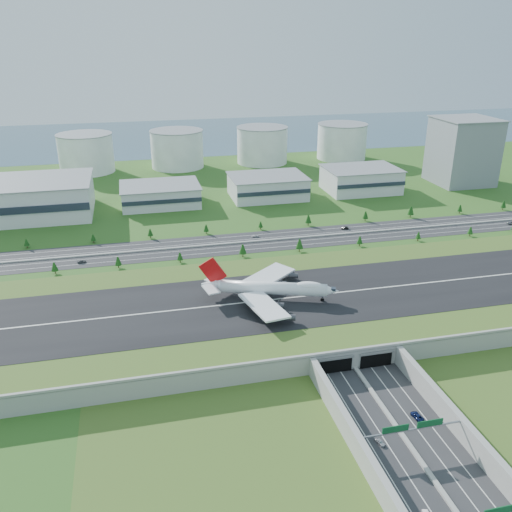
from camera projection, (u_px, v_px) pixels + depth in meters
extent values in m
plane|color=#1E4816|center=(314.00, 310.00, 260.39)|extent=(1200.00, 1200.00, 0.00)
cube|color=#979792|center=(315.00, 303.00, 258.84)|extent=(520.00, 100.00, 8.00)
cube|color=#3E5D20|center=(315.00, 295.00, 257.26)|extent=(520.00, 100.00, 0.16)
cube|color=black|center=(315.00, 295.00, 257.21)|extent=(520.00, 58.00, 0.12)
cube|color=silver|center=(315.00, 295.00, 257.18)|extent=(520.00, 0.90, 0.02)
cube|color=#979792|center=(356.00, 350.00, 212.71)|extent=(520.00, 1.20, 1.20)
cube|color=#28282B|center=(434.00, 482.00, 161.60)|extent=(34.00, 120.00, 0.12)
cube|color=#979792|center=(434.00, 481.00, 161.45)|extent=(1.60, 120.00, 0.90)
cube|color=#979792|center=(365.00, 458.00, 165.23)|extent=(2.40, 100.00, 8.00)
cube|color=#979792|center=(471.00, 439.00, 172.88)|extent=(2.40, 100.00, 8.00)
cube|color=black|center=(336.00, 365.00, 212.29)|extent=(13.00, 1.20, 6.00)
cube|color=black|center=(376.00, 360.00, 215.86)|extent=(13.00, 1.20, 6.00)
cylinder|color=gray|center=(356.00, 448.00, 169.74)|extent=(0.70, 0.70, 7.00)
cylinder|color=gray|center=(464.00, 429.00, 177.73)|extent=(0.70, 0.70, 7.00)
cube|color=gray|center=(412.00, 429.00, 172.31)|extent=(38.00, 0.50, 0.50)
cube|color=#0C4C23|center=(396.00, 429.00, 170.41)|extent=(9.00, 0.30, 2.40)
cube|color=#0C4C23|center=(430.00, 423.00, 172.94)|extent=(9.00, 0.30, 2.40)
cube|color=#0C4C23|center=(499.00, 511.00, 141.51)|extent=(9.00, 0.30, 2.40)
cube|color=#28282B|center=(266.00, 241.00, 345.67)|extent=(560.00, 36.00, 0.12)
cylinder|color=#3D2819|center=(55.00, 272.00, 298.99)|extent=(0.50, 0.50, 2.44)
cone|color=#103E12|center=(54.00, 266.00, 297.79)|extent=(3.80, 3.80, 4.88)
cylinder|color=#3D2819|center=(119.00, 266.00, 306.16)|extent=(0.50, 0.50, 2.47)
cone|color=#103E12|center=(118.00, 261.00, 304.94)|extent=(3.84, 3.84, 4.94)
cylinder|color=#3D2819|center=(180.00, 261.00, 313.52)|extent=(0.50, 0.50, 2.23)
cone|color=#103E12|center=(180.00, 256.00, 312.42)|extent=(3.47, 3.47, 4.46)
cylinder|color=#3D2819|center=(243.00, 254.00, 321.21)|extent=(0.50, 0.50, 2.83)
cone|color=#103E12|center=(243.00, 249.00, 319.81)|extent=(4.40, 4.40, 5.66)
cylinder|color=#3D2819|center=(299.00, 249.00, 328.56)|extent=(0.50, 0.50, 2.96)
cone|color=#103E12|center=(299.00, 244.00, 327.10)|extent=(4.60, 4.60, 5.91)
cylinder|color=#3D2819|center=(359.00, 244.00, 336.90)|extent=(0.50, 0.50, 2.39)
cone|color=#103E12|center=(360.00, 240.00, 335.71)|extent=(3.72, 3.72, 4.79)
cylinder|color=#3D2819|center=(418.00, 239.00, 345.36)|extent=(0.50, 0.50, 2.20)
cone|color=#103E12|center=(418.00, 235.00, 344.27)|extent=(3.42, 3.42, 4.40)
cylinder|color=#3D2819|center=(470.00, 235.00, 353.14)|extent=(0.50, 0.50, 2.36)
cone|color=#103E12|center=(470.00, 230.00, 351.98)|extent=(3.66, 3.66, 4.71)
cylinder|color=#3D2819|center=(27.00, 246.00, 334.15)|extent=(0.50, 0.50, 2.13)
cone|color=#103E12|center=(26.00, 242.00, 333.10)|extent=(3.32, 3.32, 4.26)
cylinder|color=#3D2819|center=(94.00, 241.00, 342.50)|extent=(0.50, 0.50, 2.02)
cone|color=#103E12|center=(93.00, 237.00, 341.51)|extent=(3.14, 3.14, 4.04)
cylinder|color=#3D2819|center=(151.00, 236.00, 349.93)|extent=(0.50, 0.50, 2.28)
cone|color=#103E12|center=(150.00, 232.00, 348.80)|extent=(3.55, 3.55, 4.56)
cylinder|color=#3D2819|center=(206.00, 232.00, 357.58)|extent=(0.50, 0.50, 2.26)
cone|color=#103E12|center=(206.00, 228.00, 356.46)|extent=(3.52, 3.52, 4.53)
cylinder|color=#3D2819|center=(261.00, 228.00, 365.40)|extent=(0.50, 0.50, 2.00)
cone|color=#103E12|center=(261.00, 224.00, 364.42)|extent=(3.11, 3.11, 3.99)
cylinder|color=#3D2819|center=(308.00, 224.00, 372.35)|extent=(0.50, 0.50, 2.75)
cone|color=#103E12|center=(308.00, 219.00, 370.99)|extent=(4.27, 4.27, 5.50)
cylinder|color=#3D2819|center=(365.00, 219.00, 381.25)|extent=(0.50, 0.50, 2.54)
cone|color=#103E12|center=(366.00, 215.00, 379.99)|extent=(3.95, 3.95, 5.08)
cylinder|color=#3D2819|center=(410.00, 215.00, 388.48)|extent=(0.50, 0.50, 2.97)
cone|color=#103E12|center=(411.00, 210.00, 387.01)|extent=(4.62, 4.62, 5.95)
cylinder|color=#3D2819|center=(459.00, 212.00, 396.92)|extent=(0.50, 0.50, 2.34)
cone|color=#103E12|center=(460.00, 208.00, 395.76)|extent=(3.63, 3.63, 4.67)
cylinder|color=#3D2819|center=(503.00, 208.00, 404.50)|extent=(0.50, 0.50, 2.55)
cone|color=#103E12|center=(504.00, 204.00, 403.24)|extent=(3.97, 3.97, 5.10)
cube|color=silver|center=(5.00, 200.00, 385.93)|extent=(120.00, 60.00, 25.00)
cube|color=silver|center=(160.00, 195.00, 415.48)|extent=(58.00, 42.00, 15.00)
cube|color=silver|center=(267.00, 187.00, 432.95)|extent=(58.00, 42.00, 17.00)
cube|color=silver|center=(361.00, 180.00, 449.38)|extent=(58.00, 42.00, 19.00)
cube|color=gray|center=(463.00, 151.00, 466.88)|extent=(46.00, 46.00, 55.00)
cylinder|color=silver|center=(86.00, 153.00, 506.74)|extent=(50.00, 50.00, 35.00)
cylinder|color=silver|center=(177.00, 149.00, 524.61)|extent=(50.00, 50.00, 35.00)
cylinder|color=silver|center=(262.00, 145.00, 542.47)|extent=(50.00, 50.00, 35.00)
cylinder|color=silver|center=(342.00, 142.00, 560.34)|extent=(50.00, 50.00, 35.00)
cube|color=#355365|center=(192.00, 135.00, 691.36)|extent=(1200.00, 260.00, 0.06)
cylinder|color=white|center=(271.00, 288.00, 251.69)|extent=(51.39, 22.51, 5.97)
cone|color=white|center=(331.00, 291.00, 249.15)|extent=(8.99, 8.06, 5.97)
cone|color=white|center=(211.00, 285.00, 254.09)|extent=(10.76, 8.66, 5.97)
ellipsoid|color=white|center=(309.00, 286.00, 249.25)|extent=(13.55, 8.51, 3.67)
cube|color=white|center=(264.00, 306.00, 237.66)|extent=(18.22, 30.03, 1.47)
cube|color=white|center=(269.00, 276.00, 266.78)|extent=(29.38, 27.11, 1.47)
cylinder|color=#38383D|center=(279.00, 305.00, 242.16)|extent=(5.50, 4.22, 2.80)
cylinder|color=#38383D|center=(290.00, 317.00, 232.25)|extent=(5.50, 4.22, 2.80)
cylinder|color=#38383D|center=(281.00, 284.00, 262.72)|extent=(5.50, 4.22, 2.80)
cylinder|color=#38383D|center=(293.00, 276.00, 271.64)|extent=(5.50, 4.22, 2.80)
cube|color=white|center=(211.00, 289.00, 248.15)|extent=(7.48, 11.16, 0.56)
cube|color=white|center=(215.00, 278.00, 259.28)|extent=(11.41, 10.97, 0.56)
cube|color=red|center=(213.00, 271.00, 251.26)|extent=(12.86, 5.09, 13.99)
cylinder|color=black|center=(322.00, 300.00, 251.40)|extent=(1.77, 0.65, 1.77)
cylinder|color=black|center=(262.00, 300.00, 251.18)|extent=(1.77, 0.65, 1.77)
cylinder|color=black|center=(263.00, 294.00, 256.66)|extent=(1.77, 0.65, 1.77)
cylinder|color=black|center=(250.00, 299.00, 251.69)|extent=(1.77, 0.65, 1.77)
cylinder|color=black|center=(251.00, 294.00, 257.17)|extent=(1.77, 0.65, 1.77)
imported|color=silver|center=(380.00, 442.00, 176.18)|extent=(2.52, 4.35, 1.39)
imported|color=#0C1740|center=(417.00, 416.00, 187.85)|extent=(3.21, 5.83, 1.55)
imported|color=#5B5A5F|center=(82.00, 261.00, 312.67)|extent=(5.22, 2.58, 1.71)
imported|color=black|center=(345.00, 228.00, 365.50)|extent=(5.41, 2.79, 1.70)
imported|color=#9D9DA1|center=(511.00, 223.00, 374.68)|extent=(6.33, 4.22, 1.61)
imported|color=silver|center=(255.00, 236.00, 351.89)|extent=(4.75, 2.54, 1.31)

